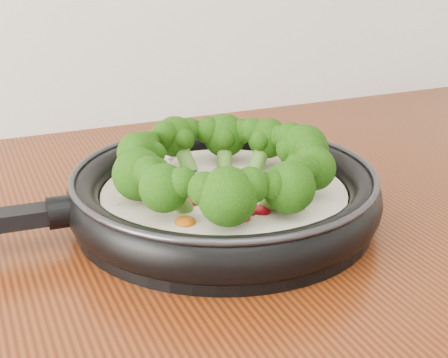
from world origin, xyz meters
name	(u,v)px	position (x,y,z in m)	size (l,w,h in m)	color
skillet	(222,189)	(0.13, 1.08, 0.94)	(0.56, 0.37, 0.10)	black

